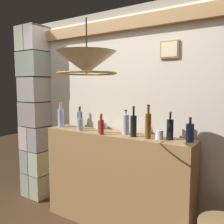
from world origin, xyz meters
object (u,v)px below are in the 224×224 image
(glass_tumbler_rocks, at_px, (99,125))
(glass_tumbler_highball, at_px, (159,135))
(liquor_bottle_gin, at_px, (133,125))
(liquor_bottle_mezcal, at_px, (80,120))
(liquor_bottle_bourbon, at_px, (61,117))
(liquor_bottle_amaro, at_px, (148,125))
(liquor_bottle_rye, at_px, (170,129))
(liquor_bottle_brandy, at_px, (102,127))
(pendant_lamp, at_px, (87,64))
(liquor_bottle_sherry, at_px, (80,119))
(liquor_bottle_scotch, at_px, (101,126))
(liquor_bottle_port, at_px, (190,132))
(liquor_bottle_rum, at_px, (126,124))
(liquor_bottle_vodka, at_px, (80,124))

(glass_tumbler_rocks, distance_m, glass_tumbler_highball, 0.86)
(liquor_bottle_gin, xyz_separation_m, glass_tumbler_highball, (0.28, 0.04, -0.08))
(liquor_bottle_mezcal, bearing_deg, glass_tumbler_rocks, 26.80)
(liquor_bottle_gin, xyz_separation_m, liquor_bottle_mezcal, (-0.79, 0.05, -0.01))
(liquor_bottle_bourbon, distance_m, liquor_bottle_amaro, 1.26)
(liquor_bottle_amaro, distance_m, liquor_bottle_mezcal, 0.96)
(liquor_bottle_mezcal, height_order, glass_tumbler_rocks, liquor_bottle_mezcal)
(liquor_bottle_rye, relative_size, glass_tumbler_highball, 3.05)
(liquor_bottle_brandy, bearing_deg, glass_tumbler_highball, 11.06)
(glass_tumbler_highball, xyz_separation_m, pendant_lamp, (-0.37, -0.70, 0.68))
(liquor_bottle_sherry, distance_m, liquor_bottle_scotch, 0.51)
(liquor_bottle_port, xyz_separation_m, liquor_bottle_mezcal, (-1.36, -0.05, 0.02))
(liquor_bottle_brandy, bearing_deg, liquor_bottle_rum, 34.48)
(liquor_bottle_port, distance_m, liquor_bottle_vodka, 1.28)
(liquor_bottle_gin, relative_size, liquor_bottle_sherry, 1.23)
(liquor_bottle_gin, bearing_deg, pendant_lamp, -97.76)
(liquor_bottle_amaro, xyz_separation_m, glass_tumbler_rocks, (-0.75, 0.15, -0.09))
(liquor_bottle_rye, distance_m, liquor_bottle_mezcal, 1.17)
(liquor_bottle_rye, height_order, liquor_bottle_sherry, liquor_bottle_rye)
(liquor_bottle_sherry, bearing_deg, liquor_bottle_vodka, -48.20)
(liquor_bottle_rum, distance_m, liquor_bottle_rye, 0.51)
(liquor_bottle_gin, xyz_separation_m, liquor_bottle_scotch, (-0.42, -0.02, -0.05))
(liquor_bottle_gin, distance_m, liquor_bottle_amaro, 0.17)
(glass_tumbler_highball, relative_size, pendant_lamp, 0.18)
(liquor_bottle_rye, bearing_deg, liquor_bottle_bourbon, -177.71)
(liquor_bottle_brandy, xyz_separation_m, glass_tumbler_highball, (0.63, 0.12, -0.04))
(liquor_bottle_amaro, xyz_separation_m, liquor_bottle_brandy, (-0.52, -0.09, -0.05))
(liquor_bottle_amaro, relative_size, glass_tumbler_rocks, 3.49)
(liquor_bottle_amaro, bearing_deg, glass_tumbler_rocks, 168.34)
(liquor_bottle_rye, bearing_deg, liquor_bottle_sherry, 176.16)
(liquor_bottle_brandy, bearing_deg, glass_tumbler_rocks, 132.33)
(liquor_bottle_rye, relative_size, liquor_bottle_scotch, 1.31)
(liquor_bottle_bourbon, height_order, pendant_lamp, pendant_lamp)
(liquor_bottle_rum, distance_m, glass_tumbler_highball, 0.42)
(liquor_bottle_scotch, xyz_separation_m, liquor_bottle_brandy, (0.07, -0.07, 0.01))
(liquor_bottle_brandy, relative_size, liquor_bottle_vodka, 0.99)
(pendant_lamp, bearing_deg, liquor_bottle_bourbon, 146.00)
(liquor_bottle_bourbon, distance_m, liquor_bottle_vodka, 0.40)
(liquor_bottle_port, xyz_separation_m, liquor_bottle_amaro, (-0.40, -0.10, 0.05))
(liquor_bottle_port, bearing_deg, liquor_bottle_sherry, 177.66)
(liquor_bottle_gin, height_order, pendant_lamp, pendant_lamp)
(liquor_bottle_amaro, xyz_separation_m, liquor_bottle_sherry, (-1.06, 0.16, -0.04))
(liquor_bottle_brandy, height_order, glass_tumbler_rocks, liquor_bottle_brandy)
(liquor_bottle_amaro, distance_m, glass_tumbler_rocks, 0.77)
(liquor_bottle_rum, bearing_deg, liquor_bottle_sherry, 172.70)
(liquor_bottle_scotch, bearing_deg, liquor_bottle_rye, 6.67)
(liquor_bottle_mezcal, relative_size, glass_tumbler_rocks, 2.88)
(liquor_bottle_gin, distance_m, liquor_bottle_port, 0.58)
(liquor_bottle_sherry, distance_m, glass_tumbler_highball, 1.18)
(liquor_bottle_port, height_order, liquor_bottle_brandy, liquor_bottle_port)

